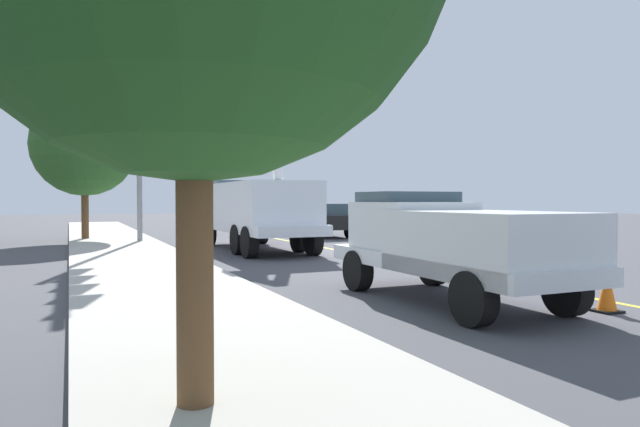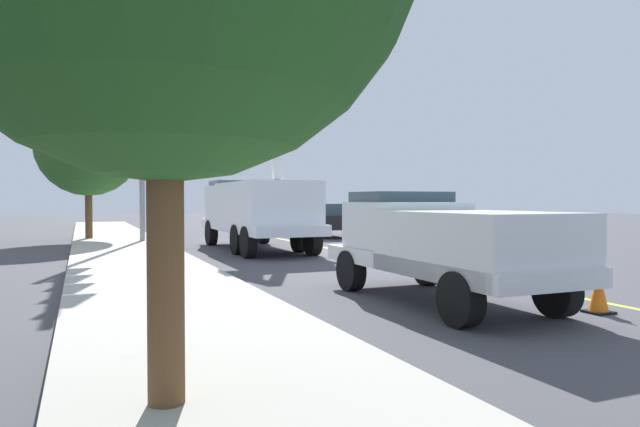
# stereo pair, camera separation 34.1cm
# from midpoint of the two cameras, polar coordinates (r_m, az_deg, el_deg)

# --- Properties ---
(ground) EXTENTS (120.00, 120.00, 0.00)m
(ground) POSITION_cam_midpoint_polar(r_m,az_deg,el_deg) (20.47, 2.37, -3.91)
(ground) COLOR #47474C
(sidewalk_far_side) EXTENTS (60.04, 4.37, 0.12)m
(sidewalk_far_side) POSITION_cam_midpoint_polar(r_m,az_deg,el_deg) (18.44, -18.79, -4.39)
(sidewalk_far_side) COLOR #B2ADA3
(sidewalk_far_side) RESTS_ON ground
(lane_centre_stripe) EXTENTS (50.00, 0.80, 0.01)m
(lane_centre_stripe) POSITION_cam_midpoint_polar(r_m,az_deg,el_deg) (20.47, 2.37, -3.90)
(lane_centre_stripe) COLOR yellow
(lane_centre_stripe) RESTS_ON ground
(utility_bucket_truck) EXTENTS (8.23, 2.68, 7.39)m
(utility_bucket_truck) POSITION_cam_midpoint_polar(r_m,az_deg,el_deg) (21.64, -7.00, 0.67)
(utility_bucket_truck) COLOR white
(utility_bucket_truck) RESTS_ON ground
(service_pickup_truck) EXTENTS (5.63, 2.25, 2.06)m
(service_pickup_truck) POSITION_cam_midpoint_polar(r_m,az_deg,el_deg) (10.72, 12.11, -2.80)
(service_pickup_truck) COLOR silver
(service_pickup_truck) RESTS_ON ground
(passing_minivan) EXTENTS (4.82, 2.00, 1.69)m
(passing_minivan) POSITION_cam_midpoint_polar(r_m,az_deg,el_deg) (29.12, -0.40, -0.41)
(passing_minivan) COLOR black
(passing_minivan) RESTS_ON ground
(traffic_cone_leading) EXTENTS (0.40, 0.40, 0.73)m
(traffic_cone_leading) POSITION_cam_midpoint_polar(r_m,az_deg,el_deg) (10.71, 26.08, -7.00)
(traffic_cone_leading) COLOR black
(traffic_cone_leading) RESTS_ON ground
(traffic_cone_mid_front) EXTENTS (0.40, 0.40, 0.70)m
(traffic_cone_mid_front) POSITION_cam_midpoint_polar(r_m,az_deg,el_deg) (26.23, -6.35, -2.00)
(traffic_cone_mid_front) COLOR black
(traffic_cone_mid_front) RESTS_ON ground
(traffic_signal_mast) EXTENTS (6.69, 0.62, 8.66)m
(traffic_signal_mast) POSITION_cam_midpoint_polar(r_m,az_deg,el_deg) (23.85, -17.52, 11.25)
(traffic_signal_mast) COLOR gray
(traffic_signal_mast) RESTS_ON ground
(street_tree_right) EXTENTS (4.65, 4.65, 6.71)m
(street_tree_right) POSITION_cam_midpoint_polar(r_m,az_deg,el_deg) (28.23, -22.92, 6.34)
(street_tree_right) COLOR brown
(street_tree_right) RESTS_ON ground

